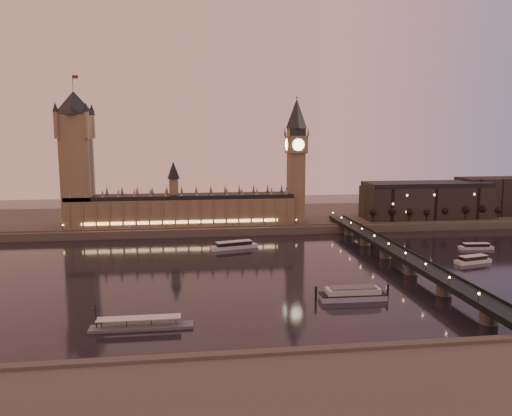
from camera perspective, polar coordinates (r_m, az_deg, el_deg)
The scene contains 20 objects.
ground at distance 295.51m, azimuth -0.90°, elevation -7.19°, with size 700.00×700.00×0.00m, color black.
far_embankment at distance 458.46m, azimuth 0.43°, elevation -1.14°, with size 560.00×130.00×6.00m, color #423D35.
palace_of_westminster at distance 407.82m, azimuth -8.50°, elevation 0.21°, with size 180.00×26.62×52.00m.
victoria_tower at distance 413.14m, azimuth -19.84°, elevation 6.05°, with size 31.68×31.68×118.00m.
big_ben at distance 413.07m, azimuth 4.61°, elevation 6.27°, with size 17.68×17.68×104.00m.
westminster_bridge at distance 317.59m, azimuth 15.82°, elevation -5.37°, with size 13.20×260.00×15.30m.
city_block at distance 475.56m, azimuth 21.13°, elevation 0.97°, with size 155.00×45.00×34.00m.
bare_tree_0 at distance 424.13m, azimuth 13.19°, elevation -0.51°, with size 5.98×5.98×12.15m.
bare_tree_1 at distance 430.13m, azimuth 15.22°, elevation -0.46°, with size 5.98×5.98×12.15m.
bare_tree_2 at distance 436.65m, azimuth 17.19°, elevation -0.41°, with size 5.98×5.98×12.15m.
bare_tree_3 at distance 443.67m, azimuth 19.10°, elevation -0.36°, with size 5.98×5.98×12.15m.
bare_tree_4 at distance 451.16m, azimuth 20.94°, elevation -0.32°, with size 5.98×5.98×12.15m.
bare_tree_5 at distance 459.11m, azimuth 22.73°, elevation -0.27°, with size 5.98×5.98×12.15m.
bare_tree_6 at distance 467.49m, azimuth 24.45°, elevation -0.23°, with size 5.98×5.98×12.15m.
bare_tree_7 at distance 476.28m, azimuth 26.11°, elevation -0.18°, with size 5.98×5.98×12.15m.
cruise_boat_a at distance 350.47m, azimuth -2.54°, elevation -4.28°, with size 34.24×15.50×5.36m.
cruise_boat_b at distance 381.28m, azimuth 23.85°, elevation -4.04°, with size 23.78×8.03×4.31m.
cruise_boat_c at distance 340.30m, azimuth 23.56°, elevation -5.43°, with size 24.95×11.66×4.82m.
moored_barge at distance 250.22m, azimuth 11.00°, elevation -9.60°, with size 37.20×9.56×6.82m.
pontoon_pier at distance 217.38m, azimuth -12.99°, elevation -12.96°, with size 42.31×7.05×11.28m.
Camera 1 is at (-32.73, -282.56, 80.09)m, focal length 35.00 mm.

